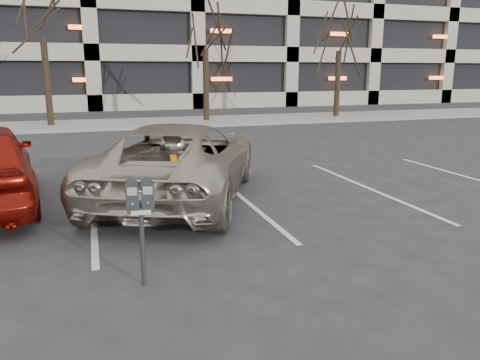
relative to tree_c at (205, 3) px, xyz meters
The scene contains 7 objects.
ground 17.36m from the tree_c, 104.04° to the right, with size 140.00×140.00×0.00m, color #28282B.
sidewalk 6.70m from the tree_c, behind, with size 80.00×4.00×0.12m, color gray.
stall_lines 15.69m from the tree_c, 111.51° to the right, with size 16.90×5.20×0.00m.
tree_c is the anchor object (origin of this frame).
tree_d 7.00m from the tree_c, ahead, with size 3.34×3.34×7.58m.
parking_meter 18.14m from the tree_c, 106.06° to the right, with size 0.33×0.15×1.25m.
suv_silver 14.53m from the tree_c, 105.84° to the right, with size 4.42×5.86×1.49m.
Camera 1 is at (-1.33, -6.03, 2.44)m, focal length 35.00 mm.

